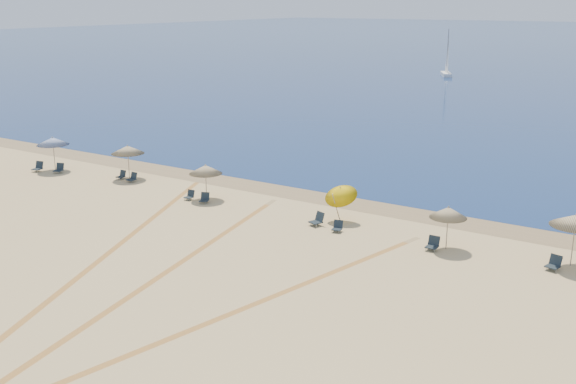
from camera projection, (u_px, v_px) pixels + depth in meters
name	position (u px, v px, depth m)	size (l,w,h in m)	color
wet_sand	(321.00, 197.00, 43.36)	(500.00, 500.00, 0.00)	olive
umbrella_0	(53.00, 141.00, 49.66)	(2.35, 2.35, 2.54)	gray
umbrella_1	(128.00, 150.00, 47.41)	(2.32, 2.32, 2.41)	gray
umbrella_2	(206.00, 169.00, 42.48)	(2.10, 2.10, 2.27)	gray
umbrella_3	(340.00, 193.00, 38.18)	(1.88, 1.91, 2.41)	gray
umbrella_4	(448.00, 212.00, 33.85)	(1.89, 1.89, 2.27)	gray
umbrella_5	(576.00, 220.00, 31.53)	(2.35, 2.35, 2.61)	gray
chair_0	(38.00, 167.00, 49.83)	(0.75, 0.83, 0.74)	black
chair_1	(59.00, 169.00, 49.44)	(0.76, 0.83, 0.70)	black
chair_2	(122.00, 175.00, 47.72)	(0.51, 0.59, 0.61)	black
chair_3	(132.00, 178.00, 46.94)	(0.58, 0.67, 0.66)	black
chair_4	(190.00, 195.00, 42.78)	(0.53, 0.61, 0.60)	black
chair_5	(205.00, 198.00, 42.07)	(0.73, 0.78, 0.64)	black
chair_6	(318.00, 220.00, 37.86)	(0.83, 0.90, 0.74)	black
chair_7	(338.00, 227.00, 36.85)	(0.62, 0.69, 0.61)	black
chair_8	(433.00, 244.00, 34.13)	(0.59, 0.69, 0.70)	black
chair_9	(554.00, 263.00, 31.61)	(0.72, 0.79, 0.69)	black
sailboat_2	(447.00, 62.00, 112.41)	(3.50, 5.18, 7.67)	white
tire_tracks	(152.00, 281.00, 30.40)	(44.78, 41.13, 0.00)	tan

